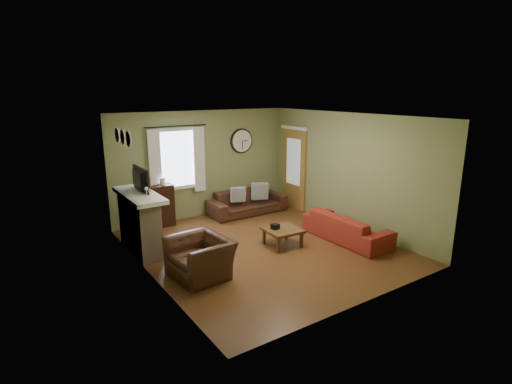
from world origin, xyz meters
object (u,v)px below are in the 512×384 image
sofa_brown (247,202)px  coffee_table (282,237)px  sofa_red (347,227)px  armchair (200,258)px  bookshelf (155,206)px

sofa_brown → coffee_table: bearing=-104.9°
sofa_red → coffee_table: size_ratio=2.86×
sofa_brown → armchair: (-2.58, -2.58, 0.04)m
bookshelf → sofa_red: bookshelf is taller
sofa_red → armchair: size_ratio=1.92×
armchair → coffee_table: size_ratio=1.49×
armchair → coffee_table: 2.00m
bookshelf → sofa_brown: size_ratio=0.48×
sofa_brown → coffee_table: sofa_brown is taller
bookshelf → coffee_table: bearing=-56.2°
armchair → coffee_table: bearing=93.2°
sofa_red → armchair: bearing=86.7°
coffee_table → sofa_brown: bearing=75.1°
sofa_brown → sofa_red: size_ratio=1.03×
armchair → coffee_table: (1.98, 0.30, -0.15)m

